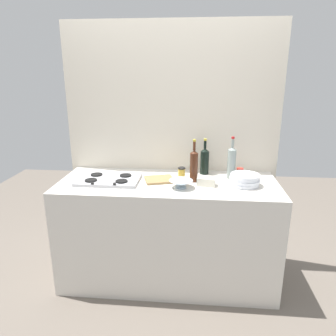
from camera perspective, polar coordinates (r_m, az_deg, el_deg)
ground_plane at (r=3.00m, az=0.00°, el=-18.98°), size 6.00×6.00×0.00m
counter_block at (r=2.76m, az=0.00°, el=-11.39°), size 1.80×0.70×0.90m
backsplash_panel at (r=2.89m, az=0.68°, el=3.61°), size 1.90×0.06×2.19m
stovetop_hob at (r=2.64m, az=-10.75°, el=-2.08°), size 0.50×0.33×0.04m
plate_stack at (r=2.56m, az=13.79°, el=-2.09°), size 0.24×0.24×0.09m
wine_bottle_leftmost at (r=2.56m, az=4.73°, el=0.51°), size 0.07×0.07×0.35m
wine_bottle_mid_left at (r=2.69m, az=11.50°, el=1.08°), size 0.07×0.07×0.36m
wine_bottle_mid_right at (r=2.77m, az=6.68°, el=1.35°), size 0.08×0.08×0.32m
mixing_bowl at (r=2.44m, az=2.37°, el=-2.85°), size 0.19×0.19×0.06m
butter_dish at (r=2.51m, az=7.02°, el=-2.45°), size 0.16×0.12×0.06m
condiment_jar_front at (r=2.75m, az=12.95°, el=-0.82°), size 0.06×0.06×0.08m
condiment_jar_rear at (r=2.66m, az=2.50°, el=-0.87°), size 0.06×0.06×0.09m
cutting_board at (r=2.61m, az=-1.61°, el=-2.12°), size 0.28×0.26×0.02m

